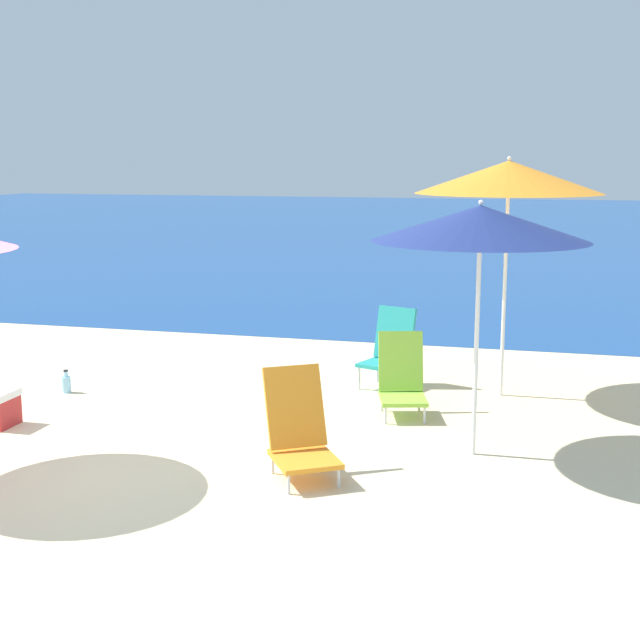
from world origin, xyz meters
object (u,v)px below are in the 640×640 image
object	(u,v)px
beach_umbrella_orange	(509,177)
beach_chair_orange	(299,431)
beach_umbrella_navy	(480,224)
beach_chair_lime	(402,379)
water_bottle	(66,384)
beach_chair_teal	(390,348)

from	to	relation	value
beach_umbrella_orange	beach_chair_orange	xyz separation A→B (m)	(-1.30, -2.65, -1.79)
beach_umbrella_navy	beach_chair_lime	xyz separation A→B (m)	(-0.74, 0.98, -1.49)
beach_chair_orange	beach_chair_lime	xyz separation A→B (m)	(0.46, 1.77, -0.01)
water_bottle	beach_umbrella_orange	bearing A→B (deg)	13.47
beach_chair_teal	water_bottle	xyz separation A→B (m)	(-3.07, -1.09, -0.31)
beach_chair_lime	water_bottle	distance (m)	3.37
beach_umbrella_orange	beach_chair_lime	xyz separation A→B (m)	(-0.84, -0.88, -1.80)
beach_chair_orange	beach_chair_teal	bearing A→B (deg)	53.50
beach_umbrella_navy	beach_chair_teal	xyz separation A→B (m)	(-1.03, 1.94, -1.42)
beach_chair_lime	water_bottle	world-z (taller)	beach_chair_lime
beach_umbrella_orange	beach_chair_orange	bearing A→B (deg)	-116.15
water_bottle	beach_chair_teal	bearing A→B (deg)	19.51
beach_chair_orange	beach_chair_teal	world-z (taller)	beach_chair_teal
beach_chair_orange	water_bottle	size ratio (longest dim) A/B	3.38
beach_chair_orange	water_bottle	bearing A→B (deg)	117.49
beach_umbrella_orange	beach_chair_orange	world-z (taller)	beach_umbrella_orange
beach_chair_orange	beach_umbrella_orange	bearing A→B (deg)	30.99
beach_chair_orange	water_bottle	world-z (taller)	beach_chair_orange
beach_chair_teal	water_bottle	world-z (taller)	beach_chair_teal
beach_umbrella_orange	beach_chair_lime	size ratio (longest dim) A/B	3.15
beach_umbrella_navy	beach_chair_orange	world-z (taller)	beach_umbrella_navy
beach_umbrella_navy	beach_chair_orange	xyz separation A→B (m)	(-1.20, -0.80, -1.48)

